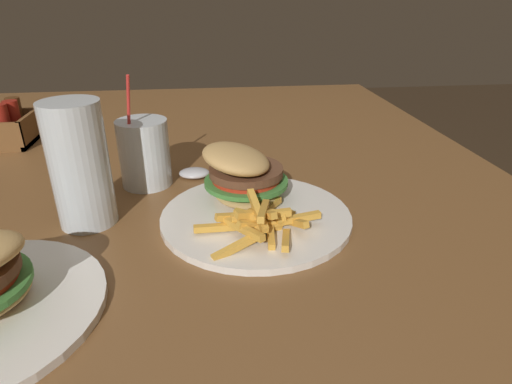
% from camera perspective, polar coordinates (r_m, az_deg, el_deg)
% --- Properties ---
extents(dining_table, '(1.64, 1.34, 0.70)m').
position_cam_1_polar(dining_table, '(0.77, -15.18, -5.82)').
color(dining_table, brown).
rests_on(dining_table, ground_plane).
extents(meal_plate_near, '(0.28, 0.28, 0.10)m').
position_cam_1_polar(meal_plate_near, '(0.63, -0.97, -0.14)').
color(meal_plate_near, white).
rests_on(meal_plate_near, dining_table).
extents(beer_glass, '(0.08, 0.08, 0.18)m').
position_cam_1_polar(beer_glass, '(0.63, -22.39, 2.91)').
color(beer_glass, silver).
rests_on(beer_glass, dining_table).
extents(juice_glass, '(0.08, 0.08, 0.19)m').
position_cam_1_polar(juice_glass, '(0.74, -14.63, 4.85)').
color(juice_glass, silver).
rests_on(juice_glass, dining_table).
extents(spoon, '(0.05, 0.17, 0.02)m').
position_cam_1_polar(spoon, '(0.77, -7.65, 2.51)').
color(spoon, silver).
rests_on(spoon, dining_table).
extents(condiment_caddy, '(0.13, 0.08, 0.09)m').
position_cam_1_polar(condiment_caddy, '(1.07, -29.60, 7.51)').
color(condiment_caddy, brown).
rests_on(condiment_caddy, dining_table).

